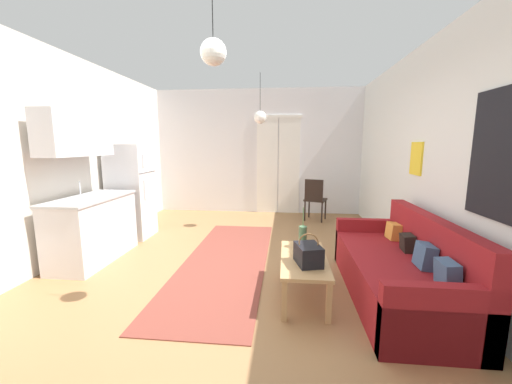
% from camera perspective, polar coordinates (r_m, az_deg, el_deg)
% --- Properties ---
extents(ground_plane, '(5.32, 7.78, 0.10)m').
position_cam_1_polar(ground_plane, '(3.74, -5.34, -16.97)').
color(ground_plane, '#996D44').
extents(wall_back, '(4.92, 0.13, 2.85)m').
position_cam_1_polar(wall_back, '(6.96, 0.43, 7.67)').
color(wall_back, silver).
rests_on(wall_back, ground_plane).
extents(wall_right, '(0.12, 7.38, 2.85)m').
position_cam_1_polar(wall_right, '(3.72, 33.82, 5.04)').
color(wall_right, silver).
rests_on(wall_right, ground_plane).
extents(wall_left, '(0.12, 7.38, 2.85)m').
position_cam_1_polar(wall_left, '(4.51, -37.42, 5.15)').
color(wall_left, silver).
rests_on(wall_left, ground_plane).
extents(area_rug, '(1.11, 3.44, 0.01)m').
position_cam_1_polar(area_rug, '(4.22, -5.82, -13.01)').
color(area_rug, brown).
rests_on(area_rug, ground_plane).
extents(couch, '(0.86, 2.00, 0.87)m').
position_cam_1_polar(couch, '(3.53, 26.33, -13.70)').
color(couch, maroon).
rests_on(couch, ground_plane).
extents(coffee_table, '(0.48, 1.04, 0.42)m').
position_cam_1_polar(coffee_table, '(3.23, 9.22, -13.30)').
color(coffee_table, tan).
rests_on(coffee_table, ground_plane).
extents(bamboo_vase, '(0.09, 0.09, 0.47)m').
position_cam_1_polar(bamboo_vase, '(3.45, 9.01, -8.55)').
color(bamboo_vase, '#47704C').
rests_on(bamboo_vase, coffee_table).
extents(handbag, '(0.29, 0.35, 0.31)m').
position_cam_1_polar(handbag, '(3.01, 10.07, -11.74)').
color(handbag, black).
rests_on(handbag, coffee_table).
extents(refrigerator, '(0.65, 0.60, 1.60)m').
position_cam_1_polar(refrigerator, '(5.51, -22.98, 0.14)').
color(refrigerator, white).
rests_on(refrigerator, ground_plane).
extents(kitchen_counter, '(0.60, 1.30, 2.02)m').
position_cam_1_polar(kitchen_counter, '(4.63, -29.53, -2.40)').
color(kitchen_counter, silver).
rests_on(kitchen_counter, ground_plane).
extents(accent_chair, '(0.53, 0.52, 0.89)m').
position_cam_1_polar(accent_chair, '(6.30, 11.31, -1.05)').
color(accent_chair, black).
rests_on(accent_chair, ground_plane).
extents(pendant_lamp_near, '(0.22, 0.22, 0.60)m').
position_cam_1_polar(pendant_lamp_near, '(2.76, -8.25, 25.20)').
color(pendant_lamp_near, black).
extents(pendant_lamp_far, '(0.23, 0.23, 0.89)m').
position_cam_1_polar(pendant_lamp_far, '(5.47, 0.80, 14.26)').
color(pendant_lamp_far, black).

